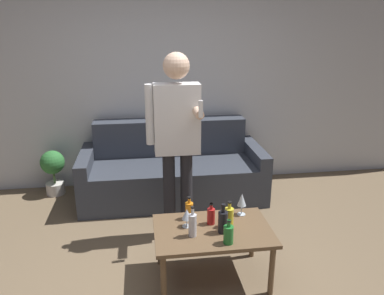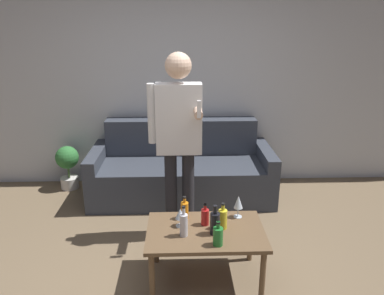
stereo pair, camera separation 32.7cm
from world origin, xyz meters
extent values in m
plane|color=#756047|center=(0.00, 0.00, 0.00)|extent=(16.00, 16.00, 0.00)
cube|color=silver|center=(0.00, 2.24, 1.35)|extent=(8.00, 0.06, 2.70)
cube|color=#383D47|center=(0.09, 1.59, 0.22)|extent=(1.83, 0.65, 0.44)
cube|color=#383D47|center=(0.09, 2.03, 0.44)|extent=(1.83, 0.25, 0.88)
cube|color=#383D47|center=(-0.89, 1.71, 0.30)|extent=(0.14, 0.90, 0.59)
cube|color=#383D47|center=(1.07, 1.71, 0.30)|extent=(0.14, 0.90, 0.59)
cube|color=brown|center=(0.27, 0.16, 0.44)|extent=(0.92, 0.60, 0.03)
cylinder|color=brown|center=(-0.14, -0.09, 0.21)|extent=(0.04, 0.04, 0.42)
cylinder|color=brown|center=(0.67, -0.09, 0.21)|extent=(0.04, 0.04, 0.42)
cylinder|color=brown|center=(-0.14, 0.41, 0.21)|extent=(0.04, 0.04, 0.42)
cylinder|color=brown|center=(0.67, 0.41, 0.21)|extent=(0.04, 0.04, 0.42)
cylinder|color=#23752D|center=(0.34, -0.05, 0.52)|extent=(0.07, 0.07, 0.14)
cylinder|color=#23752D|center=(0.34, -0.05, 0.62)|extent=(0.03, 0.03, 0.05)
cylinder|color=black|center=(0.34, -0.05, 0.64)|extent=(0.03, 0.03, 0.01)
cylinder|color=#B21E1E|center=(0.27, 0.25, 0.52)|extent=(0.06, 0.06, 0.13)
cylinder|color=#B21E1E|center=(0.27, 0.25, 0.61)|extent=(0.02, 0.02, 0.05)
cylinder|color=black|center=(0.27, 0.25, 0.63)|extent=(0.03, 0.03, 0.01)
cylinder|color=orange|center=(0.10, 0.35, 0.53)|extent=(0.06, 0.06, 0.14)
cylinder|color=orange|center=(0.10, 0.35, 0.62)|extent=(0.02, 0.02, 0.05)
cylinder|color=black|center=(0.10, 0.35, 0.64)|extent=(0.03, 0.03, 0.01)
cylinder|color=silver|center=(0.09, 0.09, 0.54)|extent=(0.06, 0.06, 0.18)
cylinder|color=silver|center=(0.09, 0.09, 0.67)|extent=(0.02, 0.02, 0.07)
cylinder|color=black|center=(0.09, 0.09, 0.69)|extent=(0.03, 0.03, 0.01)
cylinder|color=black|center=(0.33, 0.11, 0.54)|extent=(0.08, 0.08, 0.17)
cylinder|color=black|center=(0.33, 0.11, 0.66)|extent=(0.03, 0.03, 0.07)
cylinder|color=black|center=(0.33, 0.11, 0.69)|extent=(0.03, 0.03, 0.01)
cylinder|color=yellow|center=(0.40, 0.19, 0.53)|extent=(0.07, 0.07, 0.16)
cylinder|color=yellow|center=(0.40, 0.19, 0.64)|extent=(0.03, 0.03, 0.06)
cylinder|color=black|center=(0.40, 0.19, 0.66)|extent=(0.03, 0.03, 0.01)
cylinder|color=silver|center=(0.55, 0.36, 0.46)|extent=(0.07, 0.07, 0.01)
cylinder|color=silver|center=(0.55, 0.36, 0.50)|extent=(0.01, 0.01, 0.08)
cone|color=silver|center=(0.55, 0.36, 0.59)|extent=(0.07, 0.07, 0.11)
cylinder|color=silver|center=(0.07, 0.23, 0.46)|extent=(0.07, 0.07, 0.01)
cylinder|color=silver|center=(0.07, 0.23, 0.49)|extent=(0.01, 0.01, 0.06)
cone|color=silver|center=(0.07, 0.23, 0.56)|extent=(0.08, 0.08, 0.09)
cylinder|color=#232328|center=(-0.02, 0.88, 0.42)|extent=(0.12, 0.12, 0.85)
cylinder|color=#232328|center=(0.15, 0.88, 0.42)|extent=(0.12, 0.12, 0.85)
cube|color=white|center=(0.06, 0.88, 1.17)|extent=(0.41, 0.18, 0.64)
sphere|color=beige|center=(0.06, 0.88, 1.64)|extent=(0.23, 0.23, 0.23)
cylinder|color=white|center=(-0.18, 0.88, 1.22)|extent=(0.07, 0.07, 0.54)
cylinder|color=beige|center=(0.23, 0.74, 1.26)|extent=(0.07, 0.28, 0.07)
cube|color=white|center=(0.23, 0.57, 1.32)|extent=(0.03, 0.03, 0.14)
cylinder|color=silver|center=(-1.33, 2.00, 0.07)|extent=(0.22, 0.22, 0.14)
cylinder|color=#476B38|center=(-1.33, 2.00, 0.23)|extent=(0.03, 0.03, 0.17)
sphere|color=#337A38|center=(-1.33, 2.00, 0.41)|extent=(0.28, 0.28, 0.28)
camera|label=1|loc=(-0.25, -2.36, 1.99)|focal=35.00mm
camera|label=2|loc=(0.07, -2.39, 1.99)|focal=35.00mm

